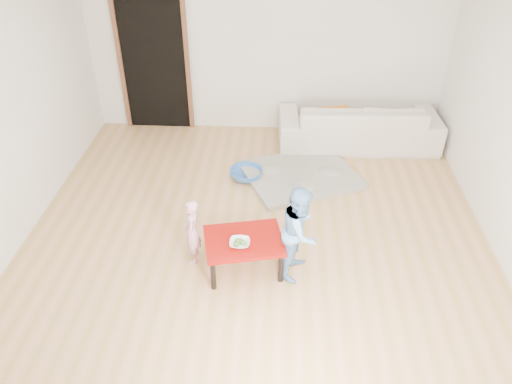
# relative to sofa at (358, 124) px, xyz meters

# --- Properties ---
(floor) EXTENTS (5.00, 5.00, 0.01)m
(floor) POSITION_rel_sofa_xyz_m (-1.31, -2.05, -0.32)
(floor) COLOR tan
(floor) RESTS_ON ground
(back_wall) EXTENTS (5.00, 0.02, 2.60)m
(back_wall) POSITION_rel_sofa_xyz_m (-1.31, 0.45, 0.98)
(back_wall) COLOR beige
(back_wall) RESTS_ON floor
(left_wall) EXTENTS (0.02, 5.00, 2.60)m
(left_wall) POSITION_rel_sofa_xyz_m (-3.81, -2.05, 0.98)
(left_wall) COLOR beige
(left_wall) RESTS_ON floor
(doorway) EXTENTS (1.02, 0.08, 2.11)m
(doorway) POSITION_rel_sofa_xyz_m (-2.91, 0.43, 0.70)
(doorway) COLOR brown
(doorway) RESTS_ON back_wall
(sofa) EXTENTS (2.24, 0.96, 0.64)m
(sofa) POSITION_rel_sofa_xyz_m (0.00, 0.00, 0.00)
(sofa) COLOR beige
(sofa) RESTS_ON floor
(cushion) EXTENTS (0.55, 0.51, 0.12)m
(cushion) POSITION_rel_sofa_xyz_m (-0.35, -0.14, 0.16)
(cushion) COLOR orange
(cushion) RESTS_ON sofa
(red_table) EXTENTS (0.85, 0.71, 0.37)m
(red_table) POSITION_rel_sofa_xyz_m (-1.41, -2.66, -0.13)
(red_table) COLOR maroon
(red_table) RESTS_ON floor
(bowl) EXTENTS (0.20, 0.20, 0.05)m
(bowl) POSITION_rel_sofa_xyz_m (-1.44, -2.75, 0.08)
(bowl) COLOR white
(bowl) RESTS_ON red_table
(broccoli) EXTENTS (0.12, 0.12, 0.06)m
(broccoli) POSITION_rel_sofa_xyz_m (-1.44, -2.75, 0.08)
(broccoli) COLOR #2D5919
(broccoli) RESTS_ON red_table
(child_pink) EXTENTS (0.20, 0.28, 0.71)m
(child_pink) POSITION_rel_sofa_xyz_m (-1.93, -2.56, 0.03)
(child_pink) COLOR pink
(child_pink) RESTS_ON floor
(child_blue) EXTENTS (0.51, 0.57, 0.98)m
(child_blue) POSITION_rel_sofa_xyz_m (-0.86, -2.66, 0.17)
(child_blue) COLOR #64A2E8
(child_blue) RESTS_ON floor
(basin) EXTENTS (0.42, 0.42, 0.13)m
(basin) POSITION_rel_sofa_xyz_m (-1.51, -1.00, -0.26)
(basin) COLOR #3166BA
(basin) RESTS_ON floor
(blanket) EXTENTS (1.68, 1.57, 0.07)m
(blanket) POSITION_rel_sofa_xyz_m (-0.81, -0.93, -0.29)
(blanket) COLOR #9E9C8B
(blanket) RESTS_ON floor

